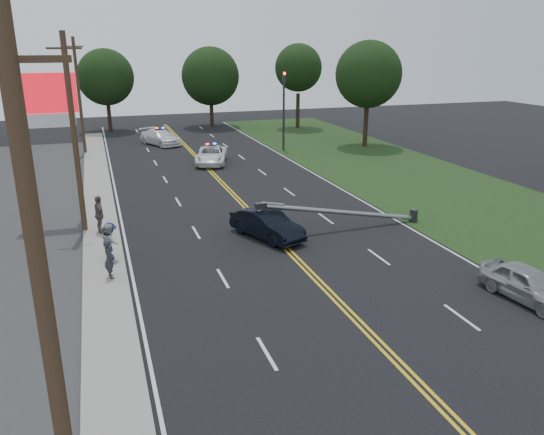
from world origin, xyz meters
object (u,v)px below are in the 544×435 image
object	(u,v)px
traffic_signal	(284,104)
emergency_a	(211,155)
emergency_b	(161,137)
waiting_sedan	(528,284)
bystander_d	(99,215)
bystander_b	(110,243)
bystander_a	(109,259)
bystander_c	(111,241)
pylon_sign	(46,113)
crashed_sedan	(267,224)
fallen_streetlight	(350,212)
utility_pole_mid	(74,135)
utility_pole_near	(48,335)
utility_pole_far	(79,96)

from	to	relation	value
traffic_signal	emergency_a	xyz separation A→B (m)	(-7.62, -3.71, -3.50)
emergency_a	emergency_b	distance (m)	10.43
waiting_sedan	emergency_a	size ratio (longest dim) A/B	0.77
bystander_d	bystander_b	bearing A→B (deg)	170.75
bystander_a	bystander_b	xyz separation A→B (m)	(0.10, 1.82, 0.04)
bystander_c	emergency_a	bearing A→B (deg)	-21.53
bystander_c	bystander_d	size ratio (longest dim) A/B	0.87
pylon_sign	bystander_d	size ratio (longest dim) A/B	4.03
emergency_b	crashed_sedan	bearing A→B (deg)	-111.25
bystander_a	bystander_d	world-z (taller)	bystander_d
bystander_d	bystander_c	bearing A→B (deg)	171.59
traffic_signal	fallen_streetlight	bearing A→B (deg)	-100.59
utility_pole_mid	bystander_a	size ratio (longest dim) A/B	6.01
pylon_sign	crashed_sedan	bearing A→B (deg)	-30.32
pylon_sign	crashed_sedan	size ratio (longest dim) A/B	1.84
traffic_signal	bystander_d	distance (m)	25.36
utility_pole_near	bystander_b	size ratio (longest dim) A/B	5.73
emergency_b	fallen_streetlight	bearing A→B (deg)	-102.16
utility_pole_near	emergency_a	distance (m)	35.95
utility_pole_mid	bystander_b	world-z (taller)	utility_pole_mid
fallen_streetlight	waiting_sedan	distance (m)	10.00
fallen_streetlight	waiting_sedan	world-z (taller)	fallen_streetlight
waiting_sedan	pylon_sign	bearing A→B (deg)	130.65
fallen_streetlight	bystander_c	xyz separation A→B (m)	(-12.21, -0.60, 0.06)
bystander_a	fallen_streetlight	bearing A→B (deg)	-88.79
crashed_sedan	bystander_a	xyz separation A→B (m)	(-7.74, -2.76, 0.23)
waiting_sedan	bystander_b	distance (m)	17.38
utility_pole_near	emergency_a	world-z (taller)	utility_pole_near
pylon_sign	bystander_d	bearing A→B (deg)	-53.51
utility_pole_far	bystander_a	world-z (taller)	utility_pole_far
utility_pole_far	crashed_sedan	size ratio (longest dim) A/B	2.30
fallen_streetlight	pylon_sign	bearing A→B (deg)	157.78
crashed_sedan	bystander_c	bearing A→B (deg)	162.47
fallen_streetlight	crashed_sedan	distance (m)	4.61
utility_pole_near	traffic_signal	bearing A→B (deg)	65.27
utility_pole_far	utility_pole_near	bearing A→B (deg)	-90.00
utility_pole_near	crashed_sedan	bearing A→B (deg)	61.38
pylon_sign	bystander_b	distance (m)	8.82
crashed_sedan	bystander_c	xyz separation A→B (m)	(-7.61, -0.71, 0.26)
pylon_sign	traffic_signal	size ratio (longest dim) A/B	1.13
emergency_a	bystander_a	bearing A→B (deg)	-95.75
traffic_signal	fallen_streetlight	size ratio (longest dim) A/B	0.75
bystander_a	bystander_d	xyz separation A→B (m)	(-0.25, 5.82, 0.16)
utility_pole_near	utility_pole_far	world-z (taller)	same
utility_pole_mid	waiting_sedan	size ratio (longest dim) A/B	2.56
traffic_signal	bystander_d	world-z (taller)	traffic_signal
utility_pole_near	utility_pole_far	xyz separation A→B (m)	(0.00, 42.00, 0.00)
utility_pole_near	emergency_a	xyz separation A→B (m)	(9.88, 34.29, -4.38)
pylon_sign	traffic_signal	bearing A→B (deg)	40.39
utility_pole_near	utility_pole_mid	bearing A→B (deg)	90.00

